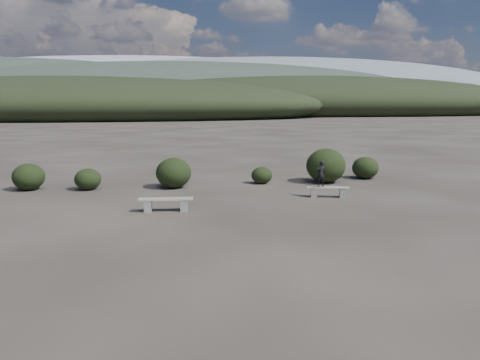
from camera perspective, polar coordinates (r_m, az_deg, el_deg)
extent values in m
plane|color=#292420|center=(12.66, 3.82, -7.53)|extent=(1200.00, 1200.00, 0.00)
cube|color=slate|center=(16.20, -11.17, -3.12)|extent=(0.27, 0.37, 0.41)
cube|color=slate|center=(16.12, -6.83, -3.07)|extent=(0.27, 0.37, 0.41)
cube|color=gray|center=(16.10, -9.03, -2.30)|extent=(1.85, 0.46, 0.05)
cube|color=slate|center=(18.54, 8.99, -1.51)|extent=(0.30, 0.37, 0.37)
cube|color=slate|center=(18.63, 12.38, -1.56)|extent=(0.30, 0.37, 0.37)
cube|color=gray|center=(18.54, 10.71, -0.91)|extent=(1.69, 0.73, 0.05)
imported|color=black|center=(18.42, 9.82, 0.75)|extent=(0.43, 0.34, 1.03)
ellipsoid|color=black|center=(20.79, -18.06, 0.10)|extent=(1.11, 1.11, 0.91)
ellipsoid|color=black|center=(20.39, -8.11, 0.87)|extent=(1.52, 1.52, 1.31)
ellipsoid|color=black|center=(21.28, 2.67, 0.58)|extent=(0.96, 0.96, 0.76)
ellipsoid|color=black|center=(21.84, 10.43, 1.74)|extent=(1.80, 1.80, 1.58)
ellipsoid|color=black|center=(23.40, 15.04, 1.45)|extent=(1.27, 1.27, 1.06)
ellipsoid|color=black|center=(21.64, -24.37, 0.35)|extent=(1.32, 1.32, 1.12)
ellipsoid|color=black|center=(104.32, -20.39, 8.50)|extent=(110.00, 40.00, 12.00)
ellipsoid|color=black|center=(127.47, 9.54, 9.27)|extent=(120.00, 44.00, 14.00)
ellipsoid|color=#2A332A|center=(171.87, -6.96, 10.15)|extent=(190.00, 64.00, 24.00)
ellipsoid|color=slate|center=(320.21, 5.51, 10.72)|extent=(340.00, 110.00, 44.00)
ellipsoid|color=#989FAC|center=(412.87, -11.69, 10.70)|extent=(460.00, 140.00, 56.00)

